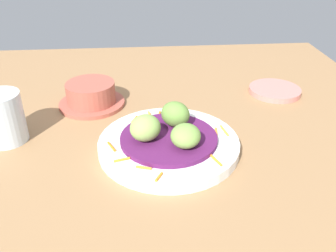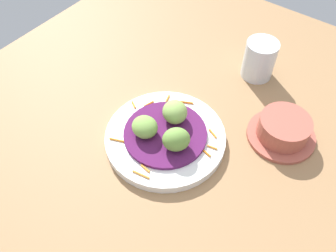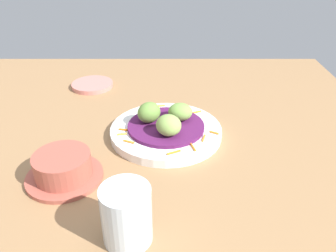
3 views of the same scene
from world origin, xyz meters
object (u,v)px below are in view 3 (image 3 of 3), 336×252
guac_scoop_right (149,112)px  terracotta_bowl (63,168)px  guac_scoop_center (180,112)px  water_glass (126,215)px  main_plate (166,131)px  guac_scoop_left (168,125)px  side_plate_small (92,85)px

guac_scoop_right → terracotta_bowl: (-14.86, -16.60, -2.61)cm
guac_scoop_right → terracotta_bowl: guac_scoop_right is taller
guac_scoop_center → water_glass: size_ratio=0.58×
main_plate → guac_scoop_left: size_ratio=4.52×
main_plate → guac_scoop_right: (-3.73, 1.50, 3.99)cm
side_plate_small → guac_scoop_right: bearing=-54.8°
guac_scoop_left → side_plate_small: 37.73cm
side_plate_small → terracotta_bowl: terracotta_bowl is taller
terracotta_bowl → guac_scoop_left: bearing=30.1°
guac_scoop_right → water_glass: water_glass is taller
guac_scoop_center → side_plate_small: size_ratio=0.46×
guac_scoop_center → guac_scoop_right: size_ratio=1.00×
side_plate_small → guac_scoop_center: bearing=-44.3°
terracotta_bowl → guac_scoop_right: bearing=48.2°
guac_scoop_right → guac_scoop_center: bearing=8.1°
guac_scoop_left → side_plate_small: (-21.91, 30.42, -4.26)cm
side_plate_small → water_glass: size_ratio=1.28×
guac_scoop_left → guac_scoop_right: (-4.29, 5.48, 0.06)cm
guac_scoop_right → side_plate_small: guac_scoop_right is taller
guac_scoop_left → guac_scoop_right: bearing=128.1°
guac_scoop_left → guac_scoop_right: guac_scoop_right is taller
water_glass → guac_scoop_left: bearing=76.4°
terracotta_bowl → water_glass: size_ratio=1.53×
guac_scoop_left → terracotta_bowl: bearing=-149.9°
guac_scoop_right → side_plate_small: (-17.62, 24.94, -4.32)cm
guac_scoop_center → side_plate_small: 34.50cm
side_plate_small → terracotta_bowl: 41.67cm
guac_scoop_left → main_plate: bearing=98.1°
water_glass → side_plate_small: bearing=105.9°
guac_scoop_center → water_glass: water_glass is taller
guac_scoop_right → water_glass: size_ratio=0.58×
water_glass → guac_scoop_center: bearing=74.6°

